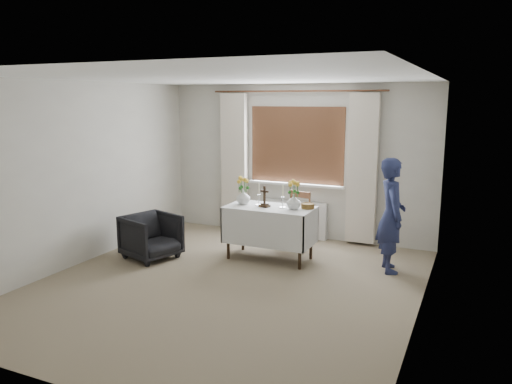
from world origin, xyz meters
TOP-DOWN VIEW (x-y plane):
  - ground at (0.00, 0.00)m, footprint 5.00×5.00m
  - altar_table at (0.08, 1.16)m, footprint 1.24×0.64m
  - wooden_chair at (0.20, 1.84)m, footprint 0.48×0.48m
  - armchair at (-1.48, 0.50)m, footprint 0.88×0.87m
  - person at (1.73, 1.37)m, footprint 0.55×0.65m
  - radiator at (0.00, 2.42)m, footprint 1.10×0.10m
  - wooden_cross at (0.01, 1.13)m, footprint 0.16×0.13m
  - candlestick_left at (-0.11, 1.21)m, footprint 0.10×0.10m
  - candlestick_right at (0.27, 1.19)m, footprint 0.09×0.09m
  - flower_vase_left at (-0.34, 1.18)m, footprint 0.25×0.25m
  - flower_vase_right at (0.44, 1.17)m, footprint 0.25×0.25m
  - wicker_basket at (0.60, 1.29)m, footprint 0.19×0.19m

SIDE VIEW (x-z plane):
  - ground at x=0.00m, z-range 0.00..0.00m
  - radiator at x=0.00m, z-range 0.00..0.60m
  - armchair at x=-1.48m, z-range 0.00..0.64m
  - altar_table at x=0.08m, z-range 0.00..0.76m
  - wooden_chair at x=0.20m, z-range 0.00..0.86m
  - person at x=1.73m, z-range 0.00..1.52m
  - wicker_basket at x=0.60m, z-range 0.76..0.83m
  - flower_vase_right at x=0.44m, z-range 0.76..0.97m
  - flower_vase_left at x=-0.34m, z-range 0.76..0.97m
  - wooden_cross at x=0.01m, z-range 0.76..1.06m
  - candlestick_left at x=-0.11m, z-range 0.76..1.08m
  - candlestick_right at x=0.27m, z-range 0.76..1.09m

